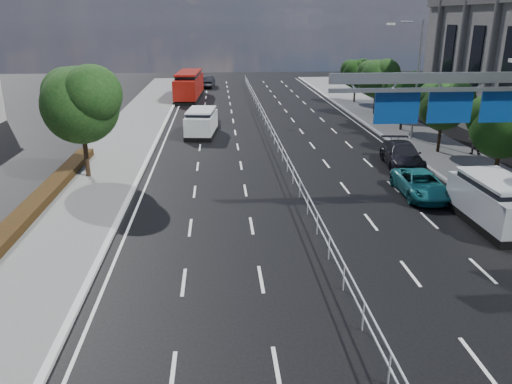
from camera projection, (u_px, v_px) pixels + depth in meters
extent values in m
plane|color=black|center=(378.00, 365.00, 13.68)|extent=(160.00, 160.00, 0.00)
cube|color=silver|center=(41.00, 380.00, 13.01)|extent=(0.25, 140.00, 0.15)
cube|color=silver|center=(279.00, 141.00, 34.55)|extent=(0.05, 85.00, 0.05)
cube|color=silver|center=(279.00, 147.00, 34.69)|extent=(0.05, 85.00, 0.05)
cube|color=gray|center=(447.00, 78.00, 21.34)|extent=(10.20, 0.25, 0.45)
cube|color=gray|center=(445.00, 90.00, 21.51)|extent=(10.20, 0.18, 0.18)
cube|color=navy|center=(502.00, 107.00, 22.14)|extent=(2.00, 0.08, 1.40)
cube|color=white|center=(501.00, 106.00, 22.19)|extent=(1.80, 0.02, 1.20)
cube|color=navy|center=(450.00, 107.00, 21.97)|extent=(2.00, 0.08, 1.40)
cube|color=white|center=(449.00, 107.00, 22.02)|extent=(1.80, 0.02, 1.20)
cube|color=navy|center=(397.00, 108.00, 21.79)|extent=(2.00, 0.08, 1.40)
cube|color=white|center=(396.00, 108.00, 21.84)|extent=(1.80, 0.02, 1.20)
cylinder|color=gray|center=(417.00, 82.00, 37.48)|extent=(0.16, 0.16, 9.00)
cylinder|color=gray|center=(407.00, 22.00, 35.98)|extent=(0.10, 2.40, 0.10)
cube|color=silver|center=(391.00, 24.00, 35.94)|extent=(0.60, 0.25, 0.15)
cylinder|color=black|center=(86.00, 150.00, 29.19)|extent=(0.28, 0.28, 3.50)
sphere|color=black|center=(80.00, 105.00, 28.34)|extent=(4.40, 4.40, 4.40)
sphere|color=black|center=(92.00, 94.00, 27.55)|extent=(3.30, 3.30, 3.30)
sphere|color=black|center=(69.00, 94.00, 28.72)|extent=(3.08, 3.08, 3.08)
cylinder|color=black|center=(497.00, 163.00, 27.70)|extent=(0.22, 0.22, 2.80)
sphere|color=black|center=(503.00, 126.00, 27.02)|extent=(3.50, 3.50, 3.50)
sphere|color=black|center=(488.00, 117.00, 27.32)|extent=(2.45, 2.45, 2.45)
cylinder|color=black|center=(440.00, 135.00, 34.78)|extent=(0.22, 0.22, 2.70)
sphere|color=black|center=(443.00, 106.00, 34.12)|extent=(3.30, 3.30, 3.30)
sphere|color=black|center=(457.00, 99.00, 33.53)|extent=(2.48, 2.48, 2.47)
sphere|color=black|center=(433.00, 99.00, 34.40)|extent=(2.31, 2.31, 2.31)
cylinder|color=black|center=(402.00, 115.00, 41.85)|extent=(0.21, 0.21, 2.65)
sphere|color=black|center=(404.00, 92.00, 41.20)|extent=(3.20, 3.20, 3.20)
sphere|color=black|center=(414.00, 86.00, 40.63)|extent=(2.40, 2.40, 2.40)
sphere|color=black|center=(396.00, 86.00, 41.48)|extent=(2.24, 2.24, 2.24)
cylinder|color=black|center=(375.00, 100.00, 48.88)|extent=(0.23, 0.23, 2.85)
sphere|color=black|center=(377.00, 79.00, 48.19)|extent=(3.60, 3.60, 3.60)
sphere|color=black|center=(386.00, 73.00, 47.54)|extent=(2.70, 2.70, 2.70)
sphere|color=black|center=(369.00, 73.00, 48.50)|extent=(2.52, 2.52, 2.52)
cylinder|color=black|center=(355.00, 91.00, 55.98)|extent=(0.21, 0.21, 2.60)
sphere|color=black|center=(356.00, 74.00, 55.35)|extent=(3.10, 3.10, 3.10)
sphere|color=black|center=(363.00, 69.00, 54.79)|extent=(2.32, 2.33, 2.32)
sphere|color=black|center=(350.00, 70.00, 55.61)|extent=(2.17, 2.17, 2.17)
cube|color=black|center=(202.00, 133.00, 40.59)|extent=(2.70, 5.16, 0.35)
cube|color=white|center=(201.00, 123.00, 40.31)|extent=(2.64, 5.06, 1.46)
cube|color=black|center=(201.00, 114.00, 40.07)|extent=(2.32, 3.69, 0.64)
cube|color=white|center=(201.00, 110.00, 39.97)|extent=(2.44, 3.99, 0.13)
cylinder|color=black|center=(188.00, 135.00, 39.05)|extent=(0.39, 0.76, 0.73)
cylinder|color=black|center=(210.00, 135.00, 38.99)|extent=(0.39, 0.76, 0.73)
cylinder|color=black|center=(194.00, 127.00, 42.07)|extent=(0.39, 0.76, 0.73)
cylinder|color=black|center=(215.00, 127.00, 42.01)|extent=(0.39, 0.76, 0.73)
cube|color=black|center=(190.00, 97.00, 59.29)|extent=(3.20, 10.76, 0.32)
cube|color=maroon|center=(189.00, 86.00, 58.84)|extent=(3.14, 10.55, 2.16)
cube|color=black|center=(189.00, 77.00, 58.48)|extent=(2.76, 7.63, 0.95)
cube|color=maroon|center=(189.00, 72.00, 58.33)|extent=(2.89, 8.26, 0.19)
cylinder|color=black|center=(177.00, 100.00, 55.97)|extent=(0.32, 0.67, 0.65)
cylinder|color=black|center=(195.00, 100.00, 56.00)|extent=(0.32, 0.67, 0.65)
cylinder|color=black|center=(184.00, 92.00, 62.46)|extent=(0.32, 0.67, 0.65)
cylinder|color=black|center=(201.00, 92.00, 62.49)|extent=(0.32, 0.67, 0.65)
imported|color=#989A9F|center=(205.00, 114.00, 44.94)|extent=(2.32, 5.08, 1.69)
imported|color=black|center=(208.00, 82.00, 69.09)|extent=(2.06, 4.77, 1.53)
cube|color=black|center=(492.00, 221.00, 22.99)|extent=(2.28, 5.34, 0.36)
cube|color=#B3B7BB|center=(495.00, 203.00, 22.70)|extent=(2.24, 5.24, 1.51)
cube|color=black|center=(498.00, 187.00, 22.45)|extent=(2.05, 3.77, 0.66)
cube|color=#B3B7BB|center=(499.00, 180.00, 22.35)|extent=(2.14, 4.09, 0.13)
cylinder|color=black|center=(493.00, 233.00, 21.23)|extent=(0.32, 0.75, 0.75)
cylinder|color=black|center=(456.00, 204.00, 24.48)|extent=(0.32, 0.75, 0.75)
cylinder|color=black|center=(493.00, 203.00, 24.62)|extent=(0.32, 0.75, 0.75)
imported|color=#176268|center=(421.00, 184.00, 26.59)|extent=(2.30, 4.75, 1.30)
imported|color=black|center=(402.00, 155.00, 31.87)|extent=(2.75, 5.44, 1.51)
imported|color=gray|center=(475.00, 140.00, 34.27)|extent=(1.17, 1.10, 1.91)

